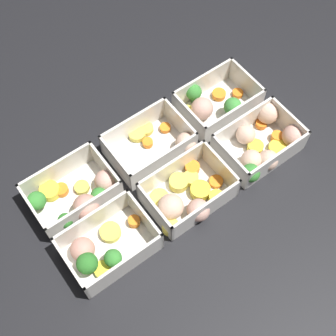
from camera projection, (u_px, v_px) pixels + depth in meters
ground_plane at (168, 173)px, 0.92m from camera, size 4.00×4.00×0.00m
container_near_left at (102, 249)px, 0.82m from camera, size 0.16×0.11×0.06m
container_near_center at (186, 197)px, 0.87m from camera, size 0.17×0.13×0.06m
container_near_right at (263, 143)px, 0.93m from camera, size 0.17×0.13×0.06m
container_far_left at (77, 196)px, 0.87m from camera, size 0.17×0.13×0.06m
container_far_center at (157, 144)px, 0.93m from camera, size 0.16×0.13×0.06m
container_far_right at (213, 104)px, 0.98m from camera, size 0.17×0.12×0.06m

